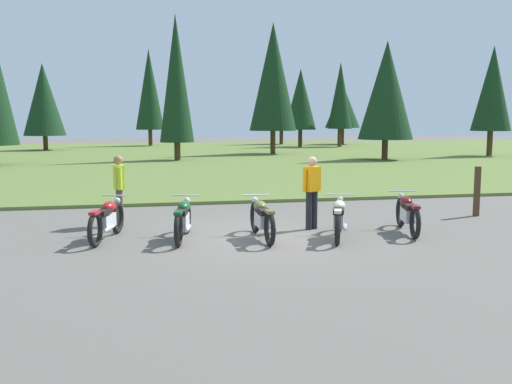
% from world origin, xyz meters
% --- Properties ---
extents(ground_plane, '(140.00, 140.00, 0.00)m').
position_xyz_m(ground_plane, '(0.00, 0.00, 0.00)').
color(ground_plane, '#605B54').
extents(grass_moorland, '(80.00, 44.00, 0.10)m').
position_xyz_m(grass_moorland, '(0.00, 26.90, 0.05)').
color(grass_moorland, '#5B7033').
rests_on(grass_moorland, ground).
extents(forest_treeline, '(44.03, 27.18, 9.15)m').
position_xyz_m(forest_treeline, '(0.05, 32.79, 4.49)').
color(forest_treeline, '#47331E').
rests_on(forest_treeline, ground).
extents(motorcycle_red, '(0.80, 2.05, 0.88)m').
position_xyz_m(motorcycle_red, '(-3.22, 0.38, 0.44)').
color(motorcycle_red, black).
rests_on(motorcycle_red, ground).
extents(motorcycle_british_green, '(0.69, 2.08, 0.88)m').
position_xyz_m(motorcycle_british_green, '(-1.67, 0.07, 0.44)').
color(motorcycle_british_green, black).
rests_on(motorcycle_british_green, ground).
extents(motorcycle_olive, '(0.62, 2.10, 0.88)m').
position_xyz_m(motorcycle_olive, '(-0.03, -0.18, 0.44)').
color(motorcycle_olive, black).
rests_on(motorcycle_olive, ground).
extents(motorcycle_cream, '(0.95, 1.99, 0.88)m').
position_xyz_m(motorcycle_cream, '(1.58, -0.45, 0.44)').
color(motorcycle_cream, black).
rests_on(motorcycle_cream, ground).
extents(motorcycle_maroon, '(0.74, 2.06, 0.88)m').
position_xyz_m(motorcycle_maroon, '(3.28, -0.18, 0.44)').
color(motorcycle_maroon, black).
rests_on(motorcycle_maroon, ground).
extents(rider_with_back_turned, '(0.50, 0.36, 1.67)m').
position_xyz_m(rider_with_back_turned, '(1.31, 0.64, 0.95)').
color(rider_with_back_turned, black).
rests_on(rider_with_back_turned, ground).
extents(rider_in_hivis_vest, '(0.27, 0.55, 1.67)m').
position_xyz_m(rider_in_hivis_vest, '(-3.01, 1.98, 0.95)').
color(rider_in_hivis_vest, '#4C4233').
rests_on(rider_in_hivis_vest, ground).
extents(trail_marker_post, '(0.12, 0.12, 1.30)m').
position_xyz_m(trail_marker_post, '(6.06, 1.51, 0.65)').
color(trail_marker_post, '#47331E').
rests_on(trail_marker_post, ground).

